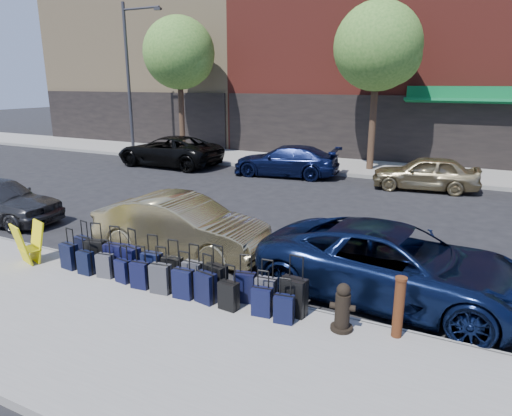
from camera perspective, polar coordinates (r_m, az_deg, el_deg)
The scene contains 39 objects.
ground at distance 13.24m, azimuth 2.34°, elevation -2.31°, with size 120.00×120.00×0.00m, color black.
sidewalk_near at distance 8.23m, azimuth -17.44°, elevation -14.20°, with size 60.00×4.00×0.15m, color gray.
sidewalk_far at distance 22.46m, azimuth 13.03°, elevation 4.93°, with size 60.00×4.00×0.15m, color gray.
curb_near at distance 9.59m, azimuth -9.00°, elevation -9.21°, with size 60.00×0.08×0.15m, color gray.
curb_far at distance 20.54m, azimuth 11.65°, elevation 4.04°, with size 60.00×0.08×0.15m, color gray.
building_left at distance 36.51m, azimuth -9.55°, elevation 21.52°, with size 15.00×12.12×16.00m.
tree_left at distance 25.86m, azimuth -9.33°, elevation 18.36°, with size 3.80×3.80×7.27m.
tree_center at distance 21.51m, azimuth 15.34°, elevation 18.64°, with size 3.80×3.80×7.27m.
streetlight at distance 27.12m, azimuth -15.41°, elevation 16.29°, with size 2.59×0.18×8.00m.
suitcase_front_0 at distance 10.83m, azimuth -20.75°, elevation -4.94°, with size 0.44×0.30×0.97m.
suitcase_front_1 at distance 10.44m, azimuth -19.34°, elevation -5.49°, with size 0.46×0.31×1.02m.
suitcase_front_2 at distance 10.09m, azimuth -17.21°, elevation -6.03°, with size 0.45×0.29×1.02m.
suitcase_front_3 at distance 9.83m, azimuth -15.36°, elevation -6.46°, with size 0.46×0.31×1.02m.
suitcase_front_4 at distance 9.48m, azimuth -12.83°, elevation -7.19°, with size 0.42×0.26×0.98m.
suitcase_front_5 at distance 9.24m, azimuth -10.37°, elevation -7.76°, with size 0.41×0.25×0.93m.
suitcase_front_6 at distance 8.97m, azimuth -7.88°, elevation -8.40°, with size 0.38×0.21×0.93m.
suitcase_front_7 at distance 8.66m, azimuth -5.02°, elevation -9.04°, with size 0.45×0.30×1.01m.
suitcase_front_8 at distance 8.45m, azimuth -1.38°, elevation -9.87°, with size 0.41×0.28×0.90m.
suitcase_front_9 at distance 8.27m, azimuth 1.27°, elevation -10.49°, with size 0.38×0.23×0.89m.
suitcase_front_10 at distance 8.02m, azimuth 4.73°, elevation -10.97°, with size 0.47×0.29×1.07m.
suitcase_back_0 at distance 10.66m, azimuth -22.29°, elevation -5.57°, with size 0.39×0.25×0.90m.
suitcase_back_1 at distance 10.24m, azimuth -20.51°, elevation -6.41°, with size 0.34×0.20×0.80m.
suitcase_back_2 at distance 9.96m, azimuth -18.32°, elevation -6.84°, with size 0.36×0.24×0.80m.
suitcase_back_3 at distance 9.62m, azimuth -16.28°, elevation -7.55°, with size 0.34×0.22×0.76m.
suitcase_back_4 at distance 9.27m, azimuth -14.27°, elevation -8.11°, with size 0.38×0.24×0.85m.
suitcase_back_5 at distance 8.97m, azimuth -11.83°, elevation -8.62°, with size 0.41×0.27×0.92m.
suitcase_back_6 at distance 8.70m, azimuth -9.06°, elevation -9.31°, with size 0.39×0.24×0.90m.
suitcase_back_7 at distance 8.48m, azimuth -6.31°, elevation -9.85°, with size 0.42×0.29×0.92m.
suitcase_back_8 at distance 8.22m, azimuth -3.44°, elevation -10.86°, with size 0.36×0.23×0.83m.
suitcase_back_9 at distance 8.01m, azimuth 0.76°, elevation -11.61°, with size 0.36×0.24×0.81m.
suitcase_back_10 at distance 7.81m, azimuth 3.52°, elevation -12.47°, with size 0.35×0.24×0.78m.
fire_hydrant at distance 7.65m, azimuth 10.76°, elevation -12.25°, with size 0.42×0.37×0.82m.
bollard at distance 7.61m, azimuth 17.42°, elevation -11.65°, with size 0.19×0.19×1.01m.
display_rack at distance 11.29m, azimuth -26.52°, elevation -3.99°, with size 0.65×0.68×0.91m.
car_near_1 at distance 11.09m, azimuth -9.30°, elevation -2.25°, with size 1.50×4.31×1.42m, color #988A5D.
car_near_2 at distance 9.06m, azimuth 17.03°, elevation -6.81°, with size 2.38×5.17×1.44m, color #0D183C.
car_far_0 at distance 23.07m, azimuth -10.82°, elevation 7.01°, with size 2.47×5.35×1.49m, color black.
car_far_1 at distance 20.25m, azimuth 3.76°, elevation 5.91°, with size 1.90×4.68×1.36m, color #0D143A.
car_far_2 at distance 18.71m, azimuth 20.41°, elevation 4.13°, with size 1.58×3.92×1.34m, color #9C8B5F.
Camera 1 is at (5.19, -11.48, 4.06)m, focal length 32.00 mm.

